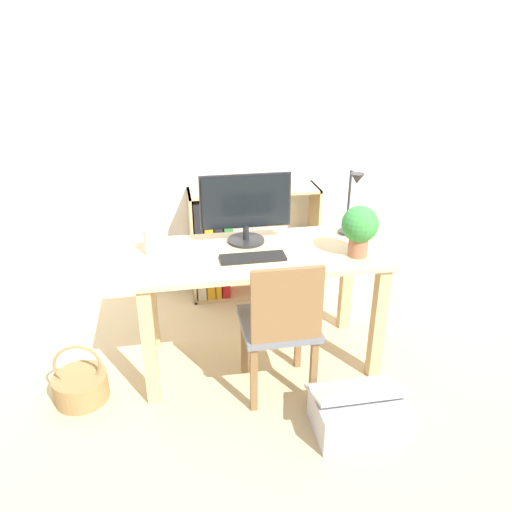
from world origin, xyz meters
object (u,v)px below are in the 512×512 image
(potted_plant, at_px, (360,227))
(chair, at_px, (281,324))
(keyboard, at_px, (253,258))
(vase, at_px, (152,240))
(basket, at_px, (81,385))
(desk_lamp, at_px, (353,198))
(storage_box, at_px, (359,412))
(bookshelf, at_px, (229,245))
(monitor, at_px, (246,205))

(potted_plant, xyz_separation_m, chair, (-0.47, -0.19, -0.44))
(keyboard, distance_m, vase, 0.57)
(keyboard, relative_size, chair, 0.42)
(chair, distance_m, basket, 1.16)
(keyboard, height_order, desk_lamp, desk_lamp)
(desk_lamp, bearing_deg, potted_plant, -100.67)
(desk_lamp, height_order, potted_plant, desk_lamp)
(chair, height_order, storage_box, chair)
(vase, height_order, bookshelf, vase)
(vase, bearing_deg, keyboard, -17.68)
(monitor, height_order, desk_lamp, monitor)
(keyboard, xyz_separation_m, chair, (0.11, -0.25, -0.28))
(vase, distance_m, chair, 0.84)
(potted_plant, distance_m, storage_box, 0.96)
(desk_lamp, relative_size, storage_box, 0.86)
(keyboard, relative_size, desk_lamp, 0.89)
(keyboard, bearing_deg, basket, -174.68)
(chair, height_order, bookshelf, chair)
(keyboard, height_order, chair, chair)
(desk_lamp, bearing_deg, vase, -178.41)
(keyboard, relative_size, potted_plant, 1.25)
(basket, xyz_separation_m, storage_box, (1.42, -0.49, 0.02))
(keyboard, distance_m, desk_lamp, 0.70)
(basket, bearing_deg, desk_lamp, 10.39)
(potted_plant, xyz_separation_m, storage_box, (-0.13, -0.53, -0.79))
(potted_plant, relative_size, basket, 0.82)
(keyboard, height_order, storage_box, keyboard)
(potted_plant, bearing_deg, bookshelf, 119.95)
(basket, distance_m, storage_box, 1.50)
(vase, bearing_deg, storage_box, -37.75)
(basket, bearing_deg, storage_box, -19.18)
(potted_plant, relative_size, bookshelf, 0.30)
(potted_plant, xyz_separation_m, basket, (-1.55, -0.03, -0.81))
(monitor, bearing_deg, basket, -161.01)
(potted_plant, relative_size, storage_box, 0.61)
(monitor, xyz_separation_m, potted_plant, (0.57, -0.31, -0.05))
(chair, bearing_deg, bookshelf, 96.59)
(desk_lamp, relative_size, potted_plant, 1.40)
(bookshelf, bearing_deg, vase, -123.60)
(chair, xyz_separation_m, basket, (-1.08, 0.15, -0.37))
(desk_lamp, xyz_separation_m, bookshelf, (-0.63, 0.75, -0.57))
(vase, distance_m, potted_plant, 1.14)
(monitor, relative_size, basket, 1.50)
(bookshelf, xyz_separation_m, basket, (-0.97, -1.05, -0.32))
(vase, relative_size, basket, 0.54)
(bookshelf, bearing_deg, monitor, -88.87)
(desk_lamp, distance_m, basket, 1.86)
(monitor, relative_size, desk_lamp, 1.30)
(monitor, xyz_separation_m, vase, (-0.54, -0.08, -0.14))
(keyboard, distance_m, basket, 1.18)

